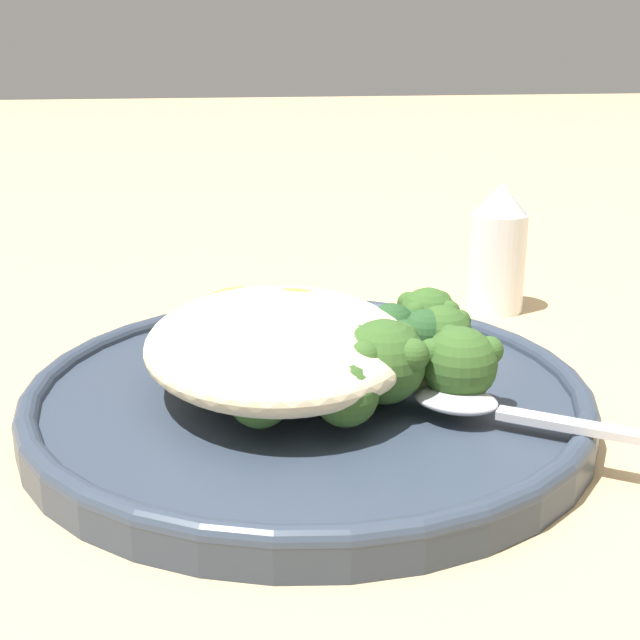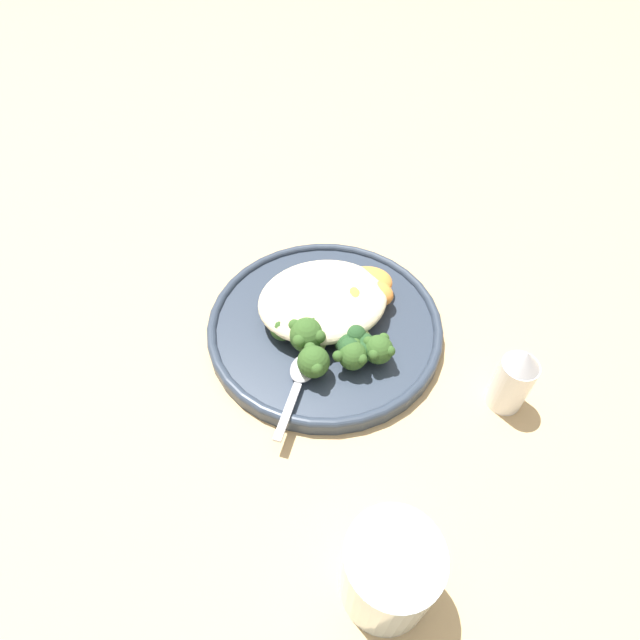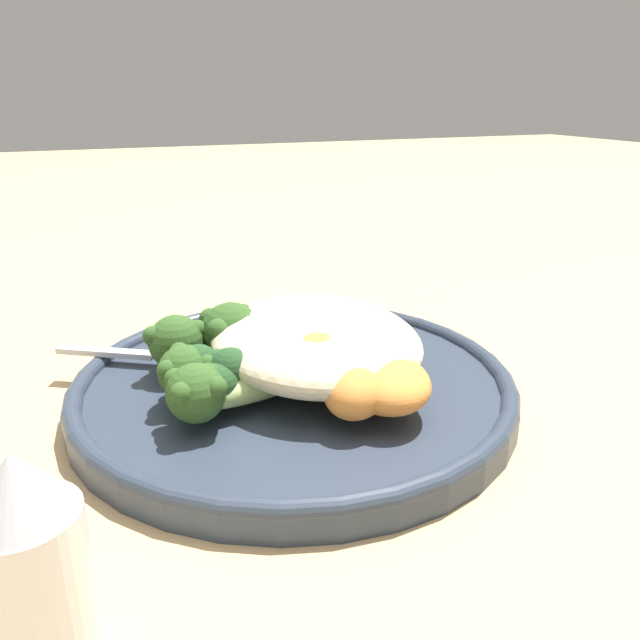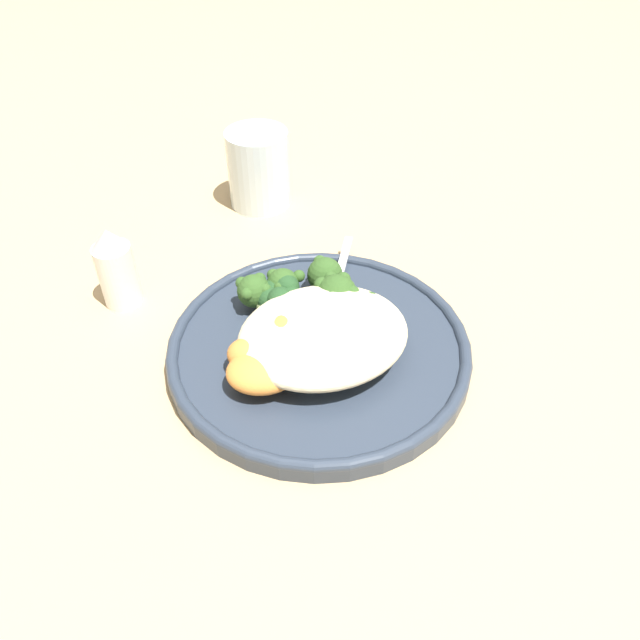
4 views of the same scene
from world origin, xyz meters
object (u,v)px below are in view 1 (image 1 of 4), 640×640
broccoli_stalk_5 (397,326)px  sweet_potato_chunk_3 (238,316)px  sweet_potato_chunk_1 (274,311)px  spoon (478,405)px  sweet_potato_chunk_2 (292,324)px  salt_shaker (498,249)px  broccoli_stalk_1 (321,380)px  broccoli_stalk_3 (434,364)px  broccoli_stalk_0 (267,385)px  broccoli_stalk_4 (406,341)px  plate (308,398)px  quinoa_mound (278,344)px  broccoli_stalk_2 (367,360)px  kale_tuft (411,334)px  sweet_potato_chunk_0 (256,336)px

broccoli_stalk_5 → sweet_potato_chunk_3: bearing=147.2°
sweet_potato_chunk_1 → spoon: sweet_potato_chunk_1 is taller
broccoli_stalk_5 → sweet_potato_chunk_2: bearing=168.7°
sweet_potato_chunk_1 → salt_shaker: (0.10, -0.17, 0.01)m
broccoli_stalk_1 → broccoli_stalk_3: bearing=82.2°
broccoli_stalk_0 → broccoli_stalk_4: 0.09m
broccoli_stalk_1 → plate: bearing=172.9°
sweet_potato_chunk_2 → sweet_potato_chunk_3: sweet_potato_chunk_2 is taller
quinoa_mound → broccoli_stalk_4: (0.01, -0.07, -0.01)m
plate → broccoli_stalk_3: size_ratio=2.56×
broccoli_stalk_0 → sweet_potato_chunk_3: (0.10, 0.01, 0.00)m
sweet_potato_chunk_2 → broccoli_stalk_1: bearing=-173.0°
broccoli_stalk_2 → kale_tuft: broccoli_stalk_2 is taller
broccoli_stalk_2 → sweet_potato_chunk_1: bearing=163.4°
sweet_potato_chunk_0 → kale_tuft: (-0.01, -0.08, 0.00)m
broccoli_stalk_4 → spoon: 0.07m
broccoli_stalk_4 → salt_shaker: 0.18m
sweet_potato_chunk_1 → sweet_potato_chunk_3: size_ratio=0.68×
sweet_potato_chunk_1 → kale_tuft: kale_tuft is taller
broccoli_stalk_5 → salt_shaker: size_ratio=1.24×
sweet_potato_chunk_3 → kale_tuft: 0.10m
broccoli_stalk_2 → quinoa_mound: bearing=-160.0°
broccoli_stalk_1 → sweet_potato_chunk_3: (0.10, 0.04, 0.00)m
broccoli_stalk_0 → kale_tuft: (0.05, -0.08, 0.00)m
broccoli_stalk_2 → kale_tuft: size_ratio=2.05×
broccoli_stalk_1 → broccoli_stalk_4: bearing=118.3°
quinoa_mound → sweet_potato_chunk_3: size_ratio=2.42×
plate → kale_tuft: kale_tuft is taller
spoon → sweet_potato_chunk_3: bearing=165.1°
quinoa_mound → salt_shaker: bearing=-45.6°
broccoli_stalk_5 → sweet_potato_chunk_2: (-0.00, 0.06, 0.00)m
plate → broccoli_stalk_4: broccoli_stalk_4 is taller
sweet_potato_chunk_2 → salt_shaker: size_ratio=0.71×
plate → kale_tuft: size_ratio=6.17×
broccoli_stalk_4 → broccoli_stalk_2: bearing=-121.0°
broccoli_stalk_5 → sweet_potato_chunk_3: broccoli_stalk_5 is taller
broccoli_stalk_5 → sweet_potato_chunk_1: broccoli_stalk_5 is taller
sweet_potato_chunk_0 → broccoli_stalk_5: bearing=-85.7°
broccoli_stalk_5 → kale_tuft: bearing=-92.6°
sweet_potato_chunk_1 → quinoa_mound: bearing=177.8°
sweet_potato_chunk_2 → kale_tuft: (-0.01, -0.06, -0.00)m
sweet_potato_chunk_2 → sweet_potato_chunk_3: bearing=42.0°
quinoa_mound → sweet_potato_chunk_2: bearing=-17.7°
quinoa_mound → sweet_potato_chunk_3: 0.07m
broccoli_stalk_3 → broccoli_stalk_0: bearing=-140.3°
plate → broccoli_stalk_2: (-0.02, -0.03, 0.03)m
sweet_potato_chunk_0 → sweet_potato_chunk_1: bearing=-18.1°
kale_tuft → salt_shaker: salt_shaker is taller
broccoli_stalk_0 → salt_shaker: (0.20, -0.18, 0.01)m
broccoli_stalk_2 → spoon: bearing=21.8°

